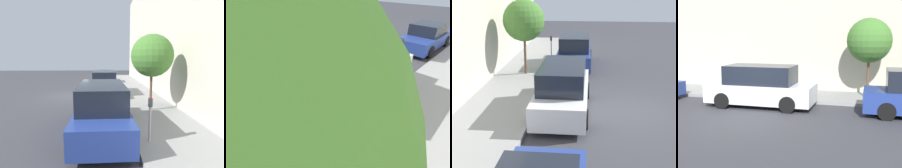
% 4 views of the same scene
% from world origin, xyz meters
% --- Properties ---
extents(ground_plane, '(60.00, 60.00, 0.00)m').
position_xyz_m(ground_plane, '(0.00, 0.00, 0.00)').
color(ground_plane, '#38383D').
extents(sidewalk, '(3.01, 32.00, 0.15)m').
position_xyz_m(sidewalk, '(5.00, 0.00, 0.07)').
color(sidewalk, gray).
rests_on(sidewalk, ground_plane).
extents(building_facade, '(2.00, 32.00, 11.30)m').
position_xyz_m(building_facade, '(7.51, 0.00, 5.65)').
color(building_facade, beige).
rests_on(building_facade, ground_plane).
extents(parked_minivan_nearest, '(2.02, 4.94, 1.90)m').
position_xyz_m(parked_minivan_nearest, '(2.38, -6.80, 0.92)').
color(parked_minivan_nearest, navy).
rests_on(parked_minivan_nearest, ground_plane).
extents(parked_minivan_second, '(2.02, 4.91, 1.90)m').
position_xyz_m(parked_minivan_second, '(2.43, 0.24, 0.92)').
color(parked_minivan_second, silver).
rests_on(parked_minivan_second, ground_plane).
extents(parked_sedan_third, '(1.92, 4.52, 1.54)m').
position_xyz_m(parked_sedan_third, '(2.34, 7.02, 0.72)').
color(parked_sedan_third, navy).
rests_on(parked_sedan_third, ground_plane).
extents(parking_meter_near, '(0.11, 0.15, 1.50)m').
position_xyz_m(parking_meter_near, '(3.95, -7.99, 1.07)').
color(parking_meter_near, '#ADADB2').
rests_on(parking_meter_near, sidewalk).
extents(street_tree, '(2.16, 2.16, 3.93)m').
position_xyz_m(street_tree, '(4.89, -4.43, 2.99)').
color(street_tree, brown).
rests_on(street_tree, sidewalk).
extents(fire_hydrant, '(0.20, 0.20, 0.69)m').
position_xyz_m(fire_hydrant, '(3.85, 10.44, 0.49)').
color(fire_hydrant, gold).
rests_on(fire_hydrant, sidewalk).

